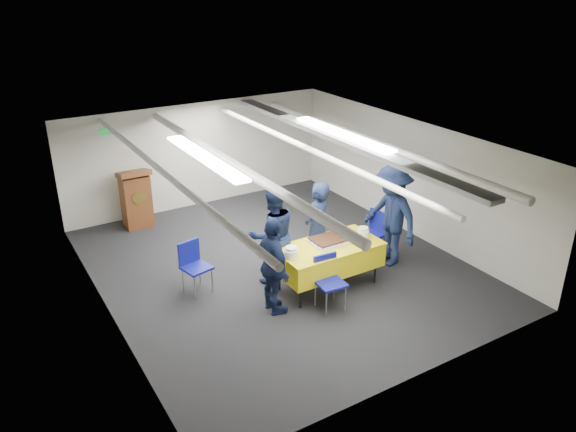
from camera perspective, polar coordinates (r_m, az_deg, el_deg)
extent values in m
plane|color=black|center=(10.13, -0.92, -5.14)|extent=(7.00, 7.00, 0.00)
cube|color=beige|center=(12.58, -9.08, 6.14)|extent=(6.00, 0.02, 2.30)
cube|color=beige|center=(8.65, -18.34, -3.17)|extent=(0.02, 7.00, 2.30)
cube|color=beige|center=(11.33, 12.23, 3.90)|extent=(0.02, 7.00, 2.30)
cube|color=silver|center=(9.24, -1.02, 7.40)|extent=(6.00, 7.00, 0.02)
cylinder|color=silver|center=(8.49, -12.77, 4.54)|extent=(0.10, 6.90, 0.10)
cylinder|color=silver|center=(8.89, -6.05, 5.58)|extent=(0.14, 6.90, 0.14)
cylinder|color=silver|center=(9.60, 2.11, 6.83)|extent=(0.10, 6.90, 0.10)
cylinder|color=silver|center=(10.36, 8.19, 7.63)|extent=(0.14, 6.90, 0.14)
cube|color=gray|center=(9.90, 5.05, 7.88)|extent=(0.28, 6.90, 0.08)
cube|color=white|center=(8.70, -8.47, 5.94)|extent=(0.25, 2.60, 0.04)
cube|color=white|center=(9.94, 5.53, 8.34)|extent=(0.25, 2.60, 0.04)
cube|color=#0C591E|center=(11.80, -17.89, 8.16)|extent=(0.30, 0.04, 0.12)
cylinder|color=black|center=(8.88, 1.25, -8.32)|extent=(0.04, 0.04, 0.36)
cylinder|color=black|center=(9.66, 8.83, -5.77)|extent=(0.04, 0.04, 0.36)
cylinder|color=black|center=(9.34, -0.87, -6.53)|extent=(0.04, 0.04, 0.36)
cylinder|color=black|center=(10.09, 6.51, -4.26)|extent=(0.04, 0.04, 0.36)
cube|color=yellow|center=(9.29, 4.12, -4.21)|extent=(1.72, 0.86, 0.39)
cube|color=yellow|center=(9.19, 4.16, -3.06)|extent=(1.74, 0.88, 0.03)
cube|color=white|center=(9.22, 4.10, -2.63)|extent=(0.56, 0.45, 0.07)
cube|color=black|center=(9.20, 4.11, -2.36)|extent=(0.53, 0.42, 0.03)
sphere|color=navy|center=(8.93, 3.56, -3.21)|extent=(0.04, 0.04, 0.04)
sphere|color=navy|center=(9.23, 2.14, -2.25)|extent=(0.04, 0.04, 0.04)
sphere|color=navy|center=(8.99, 4.20, -3.03)|extent=(0.04, 0.04, 0.04)
sphere|color=navy|center=(9.29, 2.78, -2.08)|extent=(0.04, 0.04, 0.04)
sphere|color=navy|center=(9.06, 4.83, -2.85)|extent=(0.04, 0.04, 0.04)
sphere|color=navy|center=(9.35, 3.40, -1.91)|extent=(0.04, 0.04, 0.04)
sphere|color=navy|center=(9.12, 5.46, -2.66)|extent=(0.04, 0.04, 0.04)
sphere|color=navy|center=(9.41, 4.02, -1.74)|extent=(0.04, 0.04, 0.04)
sphere|color=navy|center=(9.19, 6.08, -2.48)|extent=(0.04, 0.04, 0.04)
sphere|color=navy|center=(9.48, 4.62, -1.58)|extent=(0.04, 0.04, 0.04)
sphere|color=navy|center=(8.99, 3.08, -3.00)|extent=(0.04, 0.04, 0.04)
sphere|color=navy|center=(9.27, 5.81, -2.22)|extent=(0.04, 0.04, 0.04)
sphere|color=navy|center=(9.06, 2.72, -2.76)|extent=(0.04, 0.04, 0.04)
sphere|color=navy|center=(9.35, 5.45, -1.99)|extent=(0.04, 0.04, 0.04)
sphere|color=navy|center=(9.14, 2.37, -2.52)|extent=(0.04, 0.04, 0.04)
sphere|color=navy|center=(9.42, 5.09, -1.77)|extent=(0.04, 0.04, 0.04)
cylinder|color=white|center=(8.75, 0.33, -3.86)|extent=(0.22, 0.22, 0.13)
cylinder|color=white|center=(8.71, 0.33, -3.33)|extent=(0.18, 0.18, 0.05)
cylinder|color=white|center=(9.49, 7.63, -1.79)|extent=(0.20, 0.20, 0.13)
cylinder|color=white|center=(9.45, 7.66, -1.30)|extent=(0.17, 0.17, 0.05)
cube|color=brown|center=(11.91, -15.16, 1.50)|extent=(0.55, 0.45, 1.10)
cube|color=brown|center=(11.68, -15.42, 4.18)|extent=(0.62, 0.53, 0.21)
cylinder|color=gold|center=(11.64, -14.89, 1.81)|extent=(0.28, 0.02, 0.28)
cylinder|color=gray|center=(8.67, 3.91, -8.95)|extent=(0.02, 0.02, 0.43)
cylinder|color=gray|center=(8.83, 5.83, -8.38)|extent=(0.02, 0.02, 0.43)
cylinder|color=gray|center=(8.92, 2.79, -7.91)|extent=(0.02, 0.02, 0.43)
cylinder|color=gray|center=(9.07, 4.67, -7.38)|extent=(0.02, 0.02, 0.43)
cube|color=navy|center=(8.75, 4.35, -6.84)|extent=(0.45, 0.45, 0.04)
cube|color=navy|center=(8.78, 3.75, -5.05)|extent=(0.40, 0.07, 0.40)
cylinder|color=gray|center=(10.48, 6.92, -2.95)|extent=(0.02, 0.02, 0.43)
cylinder|color=gray|center=(10.27, 8.23, -3.62)|extent=(0.02, 0.02, 0.43)
cylinder|color=gray|center=(10.70, 8.24, -2.45)|extent=(0.02, 0.02, 0.43)
cylinder|color=gray|center=(10.49, 9.55, -3.09)|extent=(0.02, 0.02, 0.43)
cube|color=navy|center=(10.38, 8.31, -1.86)|extent=(0.46, 0.46, 0.04)
cube|color=navy|center=(10.41, 9.12, -0.49)|extent=(0.08, 0.40, 0.40)
cylinder|color=gray|center=(9.18, -9.43, -7.22)|extent=(0.02, 0.02, 0.43)
cylinder|color=gray|center=(9.35, -7.73, -6.50)|extent=(0.02, 0.02, 0.43)
cylinder|color=gray|center=(9.43, -10.63, -6.42)|extent=(0.02, 0.02, 0.43)
cylinder|color=gray|center=(9.59, -8.95, -5.75)|extent=(0.02, 0.02, 0.43)
cube|color=navy|center=(9.27, -9.28, -5.21)|extent=(0.50, 0.50, 0.04)
cube|color=navy|center=(9.31, -10.05, -3.61)|extent=(0.40, 0.13, 0.40)
imported|color=black|center=(9.55, 2.96, -1.34)|extent=(0.73, 0.62, 1.69)
imported|color=black|center=(9.30, -1.56, -1.91)|extent=(0.91, 0.75, 1.73)
imported|color=black|center=(8.49, -1.48, -5.17)|extent=(0.45, 0.95, 1.57)
imported|color=black|center=(10.03, 10.40, 0.04)|extent=(0.73, 1.22, 1.85)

